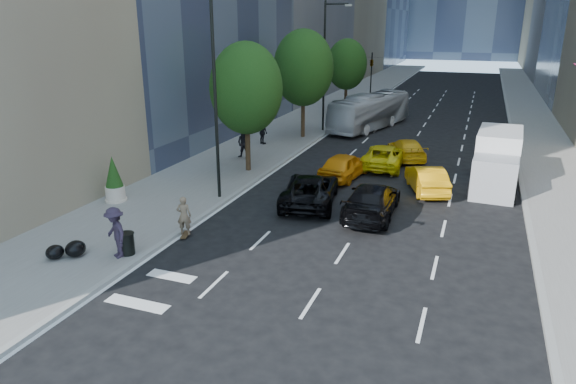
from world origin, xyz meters
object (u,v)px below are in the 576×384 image
at_px(skateboarder, 184,218).
at_px(black_sedan_mercedes, 372,200).
at_px(box_truck, 497,160).
at_px(city_bus, 370,111).
at_px(trash_can, 127,244).
at_px(planter_shrub, 114,180).
at_px(black_sedan_lincoln, 310,189).

bearing_deg(skateboarder, black_sedan_mercedes, -160.23).
bearing_deg(box_truck, skateboarder, -132.14).
xyz_separation_m(black_sedan_mercedes, city_bus, (-4.40, 20.27, 0.68)).
bearing_deg(trash_can, box_truck, 47.84).
bearing_deg(planter_shrub, black_sedan_mercedes, 12.87).
distance_m(black_sedan_lincoln, trash_can, 9.46).
bearing_deg(trash_can, black_sedan_lincoln, 60.91).
bearing_deg(planter_shrub, skateboarder, -23.93).
bearing_deg(planter_shrub, box_truck, 28.80).
relative_size(skateboarder, black_sedan_mercedes, 0.32).
bearing_deg(box_truck, planter_shrub, -148.06).
bearing_deg(planter_shrub, black_sedan_lincoln, 20.60).
xyz_separation_m(city_bus, box_truck, (9.78, -13.40, 0.06)).
bearing_deg(box_truck, black_sedan_mercedes, -124.89).
xyz_separation_m(black_sedan_lincoln, planter_shrub, (-9.00, -3.38, 0.49)).
distance_m(black_sedan_lincoln, box_truck, 10.66).
xyz_separation_m(skateboarder, city_bus, (2.40, 25.46, 0.61)).
xyz_separation_m(black_sedan_mercedes, planter_shrub, (-12.20, -2.79, 0.47)).
height_order(black_sedan_mercedes, trash_can, black_sedan_mercedes).
distance_m(black_sedan_mercedes, city_bus, 20.75).
xyz_separation_m(city_bus, planter_shrub, (-7.80, -23.06, -0.21)).
bearing_deg(black_sedan_mercedes, planter_shrub, 11.28).
xyz_separation_m(black_sedan_mercedes, box_truck, (5.38, 6.87, 0.74)).
bearing_deg(black_sedan_lincoln, black_sedan_mercedes, 158.85).
bearing_deg(planter_shrub, city_bus, 71.31).
bearing_deg(skateboarder, trash_can, 50.56).
height_order(city_bus, planter_shrub, city_bus).
relative_size(black_sedan_lincoln, planter_shrub, 2.36).
height_order(skateboarder, black_sedan_lincoln, skateboarder).
distance_m(city_bus, planter_shrub, 24.34).
distance_m(black_sedan_lincoln, city_bus, 19.73).
distance_m(skateboarder, black_sedan_lincoln, 6.81).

